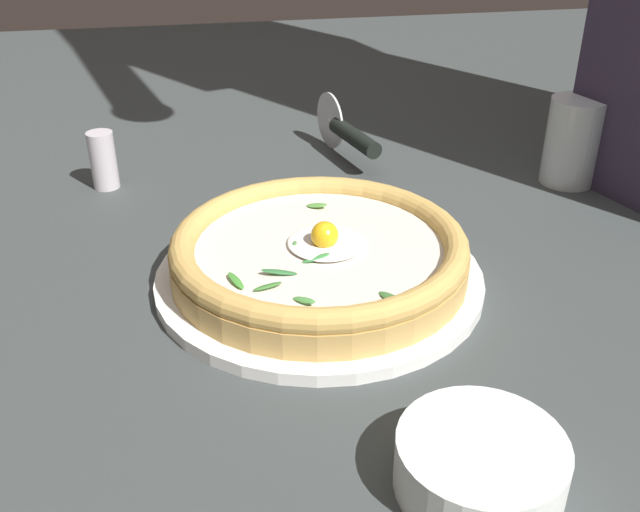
{
  "coord_description": "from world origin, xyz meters",
  "views": [
    {
      "loc": [
        0.59,
        -0.09,
        0.37
      ],
      "look_at": [
        0.0,
        0.02,
        0.03
      ],
      "focal_mm": 40.81,
      "sensor_mm": 36.0,
      "label": 1
    }
  ],
  "objects_px": {
    "side_bowl": "(480,465)",
    "drinking_glass": "(572,148)",
    "pizza": "(320,254)",
    "pepper_shaker": "(103,160)",
    "pizza_cutter": "(348,133)"
  },
  "relations": [
    {
      "from": "pizza",
      "to": "pepper_shaker",
      "type": "relative_size",
      "value": 3.97
    },
    {
      "from": "pizza",
      "to": "drinking_glass",
      "type": "xyz_separation_m",
      "value": [
        -0.18,
        0.35,
        0.01
      ]
    },
    {
      "from": "side_bowl",
      "to": "pepper_shaker",
      "type": "distance_m",
      "value": 0.61
    },
    {
      "from": "pizza",
      "to": "pepper_shaker",
      "type": "height_order",
      "value": "pepper_shaker"
    },
    {
      "from": "pizza_cutter",
      "to": "pepper_shaker",
      "type": "relative_size",
      "value": 2.31
    },
    {
      "from": "side_bowl",
      "to": "drinking_glass",
      "type": "bearing_deg",
      "value": 146.9
    },
    {
      "from": "drinking_glass",
      "to": "pepper_shaker",
      "type": "relative_size",
      "value": 1.51
    },
    {
      "from": "pizza",
      "to": "pepper_shaker",
      "type": "distance_m",
      "value": 0.35
    },
    {
      "from": "pizza_cutter",
      "to": "pepper_shaker",
      "type": "bearing_deg",
      "value": -84.28
    },
    {
      "from": "pizza_cutter",
      "to": "pepper_shaker",
      "type": "distance_m",
      "value": 0.31
    },
    {
      "from": "side_bowl",
      "to": "pepper_shaker",
      "type": "bearing_deg",
      "value": -153.37
    },
    {
      "from": "drinking_glass",
      "to": "pepper_shaker",
      "type": "distance_m",
      "value": 0.58
    },
    {
      "from": "drinking_glass",
      "to": "pizza_cutter",
      "type": "bearing_deg",
      "value": -115.57
    },
    {
      "from": "side_bowl",
      "to": "pepper_shaker",
      "type": "xyz_separation_m",
      "value": [
        -0.54,
        -0.27,
        0.02
      ]
    },
    {
      "from": "side_bowl",
      "to": "pepper_shaker",
      "type": "relative_size",
      "value": 1.58
    }
  ]
}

